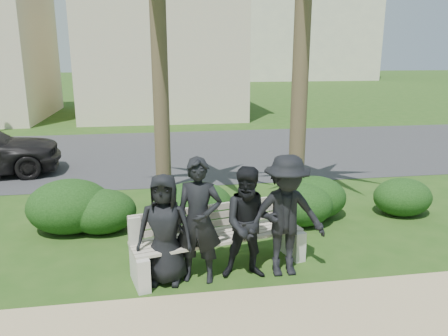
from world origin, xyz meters
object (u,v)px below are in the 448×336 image
(man_c, at_px, (250,223))
(man_d, at_px, (286,216))
(park_bench, at_px, (220,242))
(man_a, at_px, (165,229))
(man_b, at_px, (199,221))

(man_c, distance_m, man_d, 0.54)
(park_bench, height_order, man_c, man_c)
(park_bench, bearing_deg, man_d, -33.57)
(park_bench, relative_size, man_d, 1.53)
(park_bench, distance_m, man_d, 1.09)
(man_c, xyz_separation_m, man_d, (0.53, 0.01, 0.07))
(man_a, bearing_deg, man_d, 9.95)
(man_c, bearing_deg, man_a, -175.45)
(man_a, bearing_deg, park_bench, 30.74)
(man_b, distance_m, man_d, 1.27)
(man_c, bearing_deg, man_d, 7.71)
(man_a, bearing_deg, man_c, 8.99)
(man_d, bearing_deg, man_c, -178.44)
(man_b, relative_size, man_c, 1.09)
(man_a, xyz_separation_m, man_d, (1.75, -0.05, 0.11))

